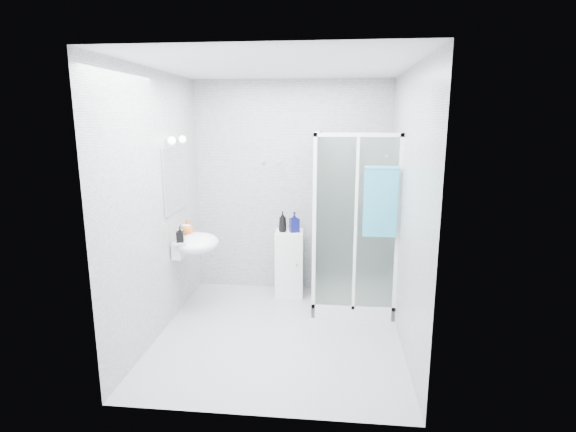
# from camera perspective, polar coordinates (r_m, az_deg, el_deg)

# --- Properties ---
(room) EXTENTS (2.40, 2.60, 2.60)m
(room) POSITION_cam_1_polar(r_m,az_deg,el_deg) (4.29, -1.16, 0.99)
(room) COLOR #B9BDBF
(room) RESTS_ON ground
(shower_enclosure) EXTENTS (0.90, 0.95, 2.00)m
(shower_enclosure) POSITION_cam_1_polar(r_m,az_deg,el_deg) (5.22, 7.31, -6.74)
(shower_enclosure) COLOR white
(shower_enclosure) RESTS_ON ground
(wall_basin) EXTENTS (0.46, 0.56, 0.35)m
(wall_basin) POSITION_cam_1_polar(r_m,az_deg,el_deg) (5.04, -11.69, -3.43)
(wall_basin) COLOR white
(wall_basin) RESTS_ON ground
(mirror) EXTENTS (0.02, 0.60, 0.70)m
(mirror) POSITION_cam_1_polar(r_m,az_deg,el_deg) (4.97, -14.24, 4.51)
(mirror) COLOR white
(mirror) RESTS_ON room
(vanity_lights) EXTENTS (0.10, 0.40, 0.08)m
(vanity_lights) POSITION_cam_1_polar(r_m,az_deg,el_deg) (4.91, -13.94, 9.37)
(vanity_lights) COLOR silver
(vanity_lights) RESTS_ON room
(wall_hooks) EXTENTS (0.23, 0.06, 0.03)m
(wall_hooks) POSITION_cam_1_polar(r_m,az_deg,el_deg) (5.50, -2.13, 6.85)
(wall_hooks) COLOR silver
(wall_hooks) RESTS_ON room
(storage_cabinet) EXTENTS (0.35, 0.37, 0.81)m
(storage_cabinet) POSITION_cam_1_polar(r_m,az_deg,el_deg) (5.52, 0.16, -6.04)
(storage_cabinet) COLOR white
(storage_cabinet) RESTS_ON ground
(hand_towel) EXTENTS (0.34, 0.05, 0.73)m
(hand_towel) POSITION_cam_1_polar(r_m,az_deg,el_deg) (4.63, 11.67, 1.98)
(hand_towel) COLOR teal
(hand_towel) RESTS_ON shower_enclosure
(shampoo_bottle_a) EXTENTS (0.11, 0.11, 0.25)m
(shampoo_bottle_a) POSITION_cam_1_polar(r_m,az_deg,el_deg) (5.35, -0.69, -0.72)
(shampoo_bottle_a) COLOR black
(shampoo_bottle_a) RESTS_ON storage_cabinet
(shampoo_bottle_b) EXTENTS (0.14, 0.14, 0.24)m
(shampoo_bottle_b) POSITION_cam_1_polar(r_m,az_deg,el_deg) (5.35, 0.80, -0.76)
(shampoo_bottle_b) COLOR #0D0F52
(shampoo_bottle_b) RESTS_ON storage_cabinet
(soap_dispenser_orange) EXTENTS (0.17, 0.17, 0.17)m
(soap_dispenser_orange) POSITION_cam_1_polar(r_m,az_deg,el_deg) (5.16, -12.66, -1.39)
(soap_dispenser_orange) COLOR orange
(soap_dispenser_orange) RESTS_ON wall_basin
(soap_dispenser_black) EXTENTS (0.09, 0.09, 0.17)m
(soap_dispenser_black) POSITION_cam_1_polar(r_m,az_deg,el_deg) (4.86, -13.55, -2.28)
(soap_dispenser_black) COLOR black
(soap_dispenser_black) RESTS_ON wall_basin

